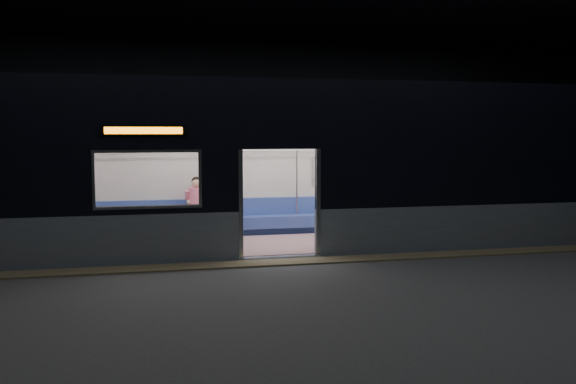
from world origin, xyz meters
name	(u,v)px	position (x,y,z in m)	size (l,w,h in m)	color
station_floor	(292,270)	(0.00, 0.00, -0.01)	(24.00, 14.00, 0.01)	#47494C
station_envelope	(292,54)	(0.00, 0.00, 3.66)	(24.00, 14.00, 5.00)	black
tactile_strip	(285,262)	(0.00, 0.55, 0.01)	(22.80, 0.50, 0.03)	#8C7F59
metro_car	(265,157)	(0.00, 2.54, 1.85)	(18.00, 3.04, 3.35)	#85919F
passenger	(197,203)	(-1.36, 3.55, 0.78)	(0.41, 0.68, 1.34)	black
handbag	(198,210)	(-1.35, 3.33, 0.66)	(0.25, 0.21, 0.12)	black
transit_map	(332,171)	(1.87, 3.85, 1.44)	(0.89, 0.03, 0.58)	white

